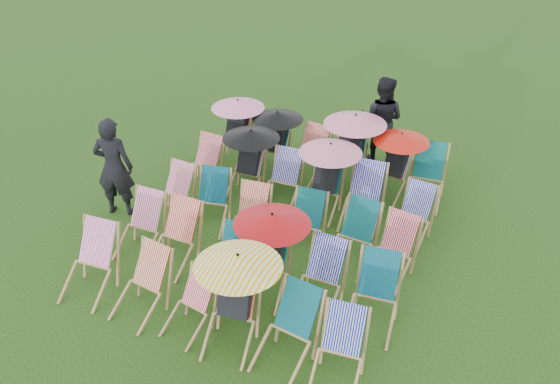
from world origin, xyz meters
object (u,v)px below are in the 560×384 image
at_px(deckchair_29, 426,176).
at_px(person_left, 114,167).
at_px(deckchair_0, 89,263).
at_px(deckchair_5, 339,353).
at_px(person_rear, 382,120).

distance_m(deckchair_29, person_left, 5.61).
bearing_deg(person_left, deckchair_29, -168.78).
bearing_deg(deckchair_0, person_left, 111.80).
distance_m(deckchair_0, deckchair_29, 6.09).
xyz_separation_m(deckchair_0, person_left, (-0.91, 1.93, 0.42)).
relative_size(deckchair_5, person_rear, 0.52).
bearing_deg(deckchair_29, deckchair_0, -135.64).
distance_m(deckchair_0, deckchair_5, 4.00).
xyz_separation_m(deckchair_5, person_rear, (-1.19, 5.85, 0.44)).
bearing_deg(deckchair_29, person_left, -156.13).
bearing_deg(deckchair_5, person_left, 152.39).
bearing_deg(person_rear, person_left, 45.80).
height_order(deckchair_0, person_rear, person_rear).
distance_m(deckchair_0, person_left, 2.18).
height_order(deckchair_29, person_rear, person_rear).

